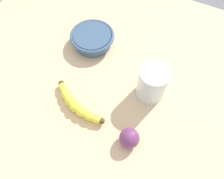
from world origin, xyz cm
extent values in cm
cube|color=#DDBA8A|center=(0.00, 0.00, 1.50)|extent=(120.00, 120.00, 3.00)
ellipsoid|color=yellow|center=(2.11, -12.36, 4.82)|extent=(4.56, 4.69, 2.55)
ellipsoid|color=yellow|center=(3.73, -10.24, 4.82)|extent=(4.64, 4.95, 2.91)
ellipsoid|color=yellow|center=(5.04, -7.92, 4.82)|extent=(4.68, 5.03, 3.28)
ellipsoid|color=yellow|center=(6.02, -5.44, 4.82)|extent=(4.68, 4.92, 3.64)
ellipsoid|color=yellow|center=(6.66, -2.84, 4.82)|extent=(3.91, 4.50, 3.28)
ellipsoid|color=yellow|center=(6.92, -0.19, 4.82)|extent=(3.04, 4.10, 2.91)
ellipsoid|color=yellow|center=(6.83, 2.48, 4.82)|extent=(2.96, 4.25, 2.55)
sphere|color=#513819|center=(0.92, -13.72, 4.82)|extent=(2.00, 2.00, 2.00)
sphere|color=#513819|center=(6.64, 4.27, 4.82)|extent=(2.00, 2.00, 2.00)
cylinder|color=silver|center=(-9.85, 13.35, 9.05)|extent=(9.18, 9.18, 12.09)
cylinder|color=#A5D286|center=(-9.85, 13.35, 8.05)|extent=(8.68, 8.68, 9.60)
cylinder|color=#3D5675|center=(-19.95, -13.52, 5.39)|extent=(13.75, 13.75, 4.78)
torus|color=#3D5675|center=(-19.95, -13.52, 7.18)|extent=(16.15, 16.15, 1.20)
sphere|color=#6B3360|center=(8.06, 14.02, 5.96)|extent=(5.91, 5.91, 5.91)
camera|label=1|loc=(27.23, 18.08, 68.40)|focal=35.97mm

